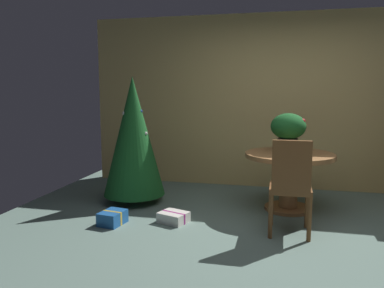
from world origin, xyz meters
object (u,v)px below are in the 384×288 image
Objects in this scene: flower_vase at (288,129)px; gift_box_cream at (173,217)px; wooden_chair_near at (291,183)px; holiday_tree at (133,136)px; round_dining_table at (289,170)px; gift_box_blue at (112,218)px.

gift_box_cream is (-1.24, -0.84, -0.95)m from flower_vase.
wooden_chair_near is 1.36m from gift_box_cream.
flower_vase is 1.98m from holiday_tree.
flower_vase is (-0.03, 0.07, 0.50)m from round_dining_table.
gift_box_cream is (-1.26, 0.12, -0.49)m from wooden_chair_near.
holiday_tree is 1.28m from gift_box_cream.
flower_vase is 1.06m from wooden_chair_near.
holiday_tree is (-1.99, -0.10, 0.37)m from round_dining_table.
holiday_tree is 4.52× the size of gift_box_cream.
flower_vase is 0.29× the size of holiday_tree.
flower_vase reaches higher than gift_box_blue.
gift_box_blue is (-1.88, -1.05, -0.93)m from flower_vase.
holiday_tree reaches higher than wooden_chair_near.
wooden_chair_near reaches higher than gift_box_blue.
gift_box_blue is at bearing -150.69° from flower_vase.
flower_vase is at bearing 91.57° from wooden_chair_near.
round_dining_table is 0.50m from flower_vase.
holiday_tree is at bearing -174.94° from flower_vase.
gift_box_blue is 0.68m from gift_box_cream.
gift_box_cream is at bearing -148.76° from round_dining_table.
flower_vase is 1.48× the size of gift_box_blue.
gift_box_blue reaches higher than gift_box_cream.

